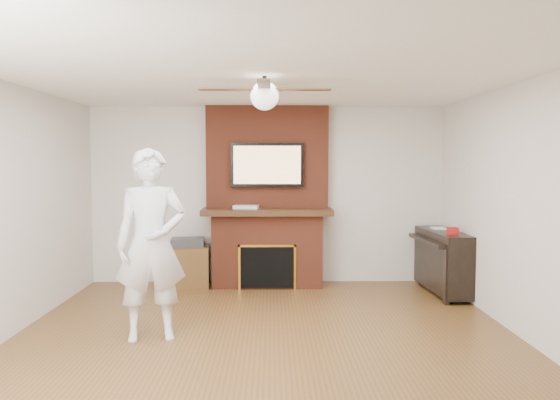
{
  "coord_description": "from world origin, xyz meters",
  "views": [
    {
      "loc": [
        0.07,
        -5.01,
        1.72
      ],
      "look_at": [
        0.15,
        0.9,
        1.31
      ],
      "focal_mm": 35.0,
      "sensor_mm": 36.0,
      "label": 1
    }
  ],
  "objects_px": {
    "person": "(151,244)",
    "side_table": "(188,264)",
    "piano": "(443,260)",
    "fireplace": "(267,214)"
  },
  "relations": [
    {
      "from": "person",
      "to": "side_table",
      "type": "distance_m",
      "value": 2.34
    },
    {
      "from": "person",
      "to": "piano",
      "type": "height_order",
      "value": "person"
    },
    {
      "from": "side_table",
      "to": "piano",
      "type": "xyz_separation_m",
      "value": [
        3.4,
        -0.48,
        0.13
      ]
    },
    {
      "from": "person",
      "to": "fireplace",
      "type": "bearing_deg",
      "value": 51.2
    },
    {
      "from": "person",
      "to": "piano",
      "type": "distance_m",
      "value": 3.87
    },
    {
      "from": "person",
      "to": "side_table",
      "type": "height_order",
      "value": "person"
    },
    {
      "from": "side_table",
      "to": "piano",
      "type": "distance_m",
      "value": 3.44
    },
    {
      "from": "person",
      "to": "piano",
      "type": "xyz_separation_m",
      "value": [
        3.4,
        1.78,
        -0.49
      ]
    },
    {
      "from": "fireplace",
      "to": "side_table",
      "type": "height_order",
      "value": "fireplace"
    },
    {
      "from": "fireplace",
      "to": "person",
      "type": "bearing_deg",
      "value": -115.31
    }
  ]
}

